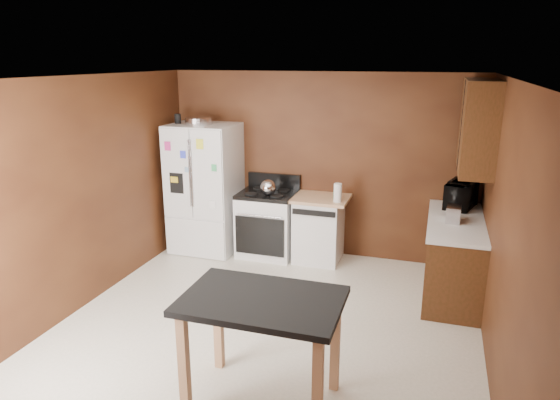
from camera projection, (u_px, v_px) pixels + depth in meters
The scene contains 18 objects.
floor at pixel (266, 329), 5.10m from camera, with size 4.50×4.50×0.00m, color white.
ceiling at pixel (263, 78), 4.41m from camera, with size 4.50×4.50×0.00m, color white.
wall_back at pixel (319, 166), 6.81m from camera, with size 4.20×4.20×0.00m, color #572F17.
wall_front at pixel (126, 332), 2.69m from camera, with size 4.20×4.20×0.00m, color #572F17.
wall_left at pixel (81, 195), 5.37m from camera, with size 4.50×4.50×0.00m, color #572F17.
wall_right at pixel (503, 236), 4.14m from camera, with size 4.50×4.50×0.00m, color #572F17.
roasting_pan at pixel (199, 121), 6.75m from camera, with size 0.37×0.37×0.09m, color silver.
pen_cup at pixel (178, 119), 6.81m from camera, with size 0.09×0.09×0.13m, color black.
kettle at pixel (268, 187), 6.63m from camera, with size 0.21×0.21×0.21m, color silver.
paper_towel at pixel (338, 193), 6.36m from camera, with size 0.10×0.10×0.24m, color white.
green_canister at pixel (337, 194), 6.56m from camera, with size 0.09×0.09×0.10m, color green.
toaster at pixel (454, 214), 5.57m from camera, with size 0.15×0.25×0.18m, color silver.
microwave at pixel (461, 195), 6.10m from camera, with size 0.53×0.36×0.29m, color black.
refrigerator at pixel (205, 188), 7.01m from camera, with size 0.90×0.80×1.80m.
gas_range at pixel (268, 223), 6.92m from camera, with size 0.76×0.68×1.10m.
dishwasher at pixel (319, 228), 6.73m from camera, with size 0.78×0.63×0.89m.
right_cabinets at pixel (461, 219), 5.66m from camera, with size 0.63×1.58×2.45m.
island at pixel (262, 315), 3.84m from camera, with size 1.23×0.83×0.91m.
Camera 1 is at (1.52, -4.28, 2.68)m, focal length 32.00 mm.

